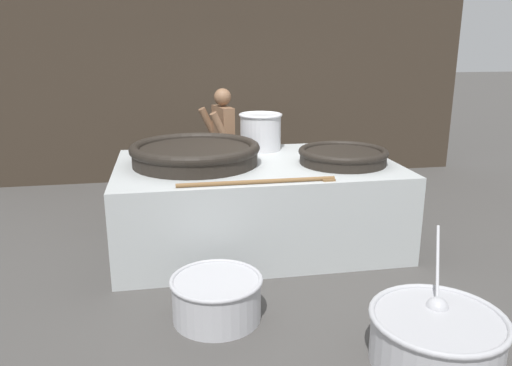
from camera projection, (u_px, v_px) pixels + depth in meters
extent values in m
plane|color=#474442|center=(256.00, 242.00, 5.67)|extent=(60.00, 60.00, 0.00)
cube|color=#382D23|center=(222.00, 51.00, 7.94)|extent=(8.08, 0.24, 4.09)
cube|color=#B2B7B7|center=(256.00, 203.00, 5.54)|extent=(3.00, 1.87, 0.92)
cylinder|color=black|center=(195.00, 156.00, 5.33)|extent=(1.33, 1.33, 0.18)
torus|color=black|center=(195.00, 148.00, 5.30)|extent=(1.38, 1.38, 0.11)
cylinder|color=black|center=(343.00, 158.00, 5.36)|extent=(0.92, 0.92, 0.13)
torus|color=black|center=(343.00, 152.00, 5.34)|extent=(0.96, 0.96, 0.07)
cylinder|color=silver|center=(261.00, 132.00, 6.01)|extent=(0.49, 0.49, 0.42)
torus|color=silver|center=(261.00, 115.00, 5.95)|extent=(0.52, 0.52, 0.03)
cylinder|color=brown|center=(257.00, 182.00, 4.59)|extent=(1.49, 0.05, 0.04)
cube|color=brown|center=(328.00, 179.00, 4.72)|extent=(0.12, 0.10, 0.02)
cylinder|color=brown|center=(226.00, 180.00, 6.69)|extent=(0.12, 0.12, 0.79)
cylinder|color=brown|center=(222.00, 177.00, 6.84)|extent=(0.12, 0.12, 0.79)
cube|color=#4C663F|center=(224.00, 168.00, 6.72)|extent=(0.24, 0.28, 0.52)
cube|color=brown|center=(223.00, 129.00, 6.58)|extent=(0.26, 0.50, 0.58)
cylinder|color=brown|center=(222.00, 132.00, 6.33)|extent=(0.33, 0.17, 0.54)
cylinder|color=brown|center=(210.00, 127.00, 6.75)|extent=(0.33, 0.17, 0.54)
sphere|color=brown|center=(223.00, 97.00, 6.46)|extent=(0.22, 0.22, 0.22)
cylinder|color=#B7B7BC|center=(436.00, 340.00, 3.48)|extent=(0.90, 0.90, 0.36)
torus|color=#B7B7BC|center=(438.00, 318.00, 3.43)|extent=(0.95, 0.95, 0.05)
cylinder|color=tan|center=(437.00, 330.00, 3.46)|extent=(0.79, 0.79, 0.09)
sphere|color=#B7B7BC|center=(437.00, 308.00, 3.58)|extent=(0.16, 0.16, 0.16)
cylinder|color=#B7B7BC|center=(438.00, 265.00, 3.80)|extent=(0.29, 0.55, 0.43)
cylinder|color=#B7B7BC|center=(217.00, 299.00, 4.05)|extent=(0.72, 0.72, 0.34)
torus|color=#B7B7BC|center=(216.00, 280.00, 4.00)|extent=(0.75, 0.75, 0.04)
cylinder|color=orange|center=(217.00, 290.00, 4.03)|extent=(0.63, 0.63, 0.09)
cylinder|color=orange|center=(214.00, 284.00, 4.01)|extent=(0.05, 0.05, 0.04)
cylinder|color=orange|center=(223.00, 288.00, 3.95)|extent=(0.06, 0.05, 0.03)
cylinder|color=orange|center=(217.00, 275.00, 4.16)|extent=(0.05, 0.05, 0.03)
cylinder|color=orange|center=(216.00, 291.00, 3.90)|extent=(0.04, 0.05, 0.03)
cylinder|color=orange|center=(227.00, 283.00, 4.02)|extent=(0.06, 0.06, 0.04)
cylinder|color=orange|center=(229.00, 281.00, 4.06)|extent=(0.04, 0.05, 0.04)
cylinder|color=orange|center=(234.00, 289.00, 3.94)|extent=(0.06, 0.06, 0.03)
cylinder|color=orange|center=(216.00, 284.00, 4.02)|extent=(0.06, 0.05, 0.02)
cylinder|color=orange|center=(232.00, 292.00, 3.88)|extent=(0.04, 0.06, 0.03)
cylinder|color=orange|center=(214.00, 278.00, 4.11)|extent=(0.03, 0.04, 0.03)
cylinder|color=orange|center=(222.00, 280.00, 4.06)|extent=(0.07, 0.06, 0.04)
cylinder|color=orange|center=(219.00, 286.00, 3.97)|extent=(0.05, 0.05, 0.04)
cylinder|color=orange|center=(201.00, 285.00, 3.99)|extent=(0.05, 0.06, 0.03)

